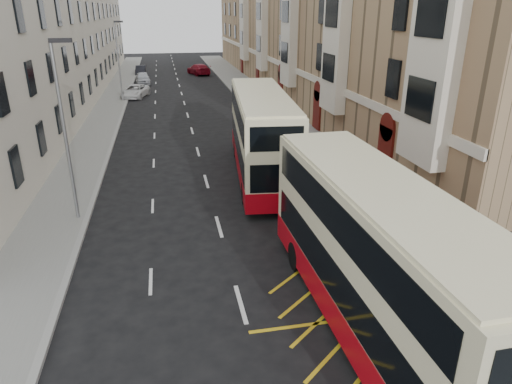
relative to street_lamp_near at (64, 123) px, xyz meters
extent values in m
cube|color=slate|center=(14.35, 18.00, -4.56)|extent=(4.00, 120.00, 0.15)
cube|color=slate|center=(-1.15, 18.00, -4.56)|extent=(3.00, 120.00, 0.15)
cube|color=gray|center=(12.35, 18.00, -4.56)|extent=(0.25, 120.00, 0.15)
cube|color=gray|center=(0.35, 18.00, -4.56)|extent=(0.25, 120.00, 0.15)
cube|color=#9D7F5B|center=(21.35, 33.50, 2.86)|extent=(10.00, 79.00, 15.00)
cube|color=silver|center=(16.32, 33.50, -0.64)|extent=(0.18, 79.00, 0.50)
cube|color=silver|center=(16.00, -2.00, 2.86)|extent=(0.80, 3.20, 10.00)
cube|color=silver|center=(16.00, 10.00, 2.86)|extent=(0.80, 3.20, 10.00)
cube|color=silver|center=(16.00, 22.00, 2.86)|extent=(0.80, 3.20, 10.00)
cube|color=silver|center=(16.00, 34.00, 2.86)|extent=(0.80, 3.20, 10.00)
cube|color=silver|center=(16.00, 46.00, 2.86)|extent=(0.80, 3.20, 10.00)
cube|color=#4E0F0A|center=(16.30, 2.00, -2.94)|extent=(0.20, 1.60, 3.00)
cube|color=#4E0F0A|center=(16.30, 14.00, -2.94)|extent=(0.20, 1.60, 3.00)
cube|color=#4E0F0A|center=(16.30, 26.00, -2.94)|extent=(0.20, 1.60, 3.00)
cube|color=#4E0F0A|center=(16.30, 38.00, -2.94)|extent=(0.20, 1.60, 3.00)
cube|color=#4E0F0A|center=(16.30, 50.00, -2.94)|extent=(0.20, 1.60, 3.00)
cube|color=beige|center=(-7.15, 33.50, 1.86)|extent=(9.00, 79.00, 13.00)
cube|color=black|center=(13.91, -10.10, -3.19)|extent=(0.08, 0.08, 2.60)
cylinder|color=red|center=(12.60, -9.50, -3.99)|extent=(0.06, 0.06, 1.00)
cylinder|color=red|center=(12.60, -6.25, -3.99)|extent=(0.06, 0.06, 1.00)
cylinder|color=red|center=(12.60, -3.00, -3.99)|extent=(0.06, 0.06, 1.00)
cube|color=red|center=(12.60, -6.25, -3.51)|extent=(0.05, 6.50, 0.06)
cube|color=red|center=(12.60, -6.25, -3.94)|extent=(0.05, 6.50, 0.06)
cylinder|color=slate|center=(-0.05, 0.00, -0.49)|extent=(0.16, 0.16, 8.00)
cube|color=black|center=(0.35, 0.00, 3.41)|extent=(0.90, 0.18, 0.18)
cylinder|color=slate|center=(-0.05, 30.00, -0.49)|extent=(0.16, 0.16, 8.00)
cube|color=black|center=(0.35, 30.00, 3.41)|extent=(0.90, 0.18, 0.18)
cube|color=beige|center=(10.07, -9.98, -2.11)|extent=(2.91, 12.00, 4.30)
cube|color=#AE0611|center=(10.07, -9.98, -3.77)|extent=(2.94, 12.04, 0.98)
cube|color=black|center=(10.07, -9.98, -2.62)|extent=(2.93, 11.05, 1.20)
cube|color=black|center=(10.07, -9.98, -0.78)|extent=(2.93, 11.05, 1.09)
cube|color=beige|center=(10.07, -9.98, 0.08)|extent=(2.79, 11.52, 0.13)
cube|color=black|center=(9.98, -4.02, -2.57)|extent=(2.31, 0.12, 1.41)
cube|color=black|center=(9.98, -4.02, -0.34)|extent=(1.90, 0.12, 0.49)
cylinder|color=black|center=(8.79, -6.17, -4.09)|extent=(0.32, 1.09, 1.09)
cylinder|color=black|center=(11.24, -6.13, -4.09)|extent=(0.32, 1.09, 1.09)
cube|color=beige|center=(9.64, 4.17, -2.04)|extent=(4.03, 12.51, 4.41)
cube|color=#AE0611|center=(9.64, 4.17, -3.74)|extent=(4.07, 12.55, 1.01)
cube|color=black|center=(9.64, 4.17, -2.57)|extent=(3.98, 11.54, 1.23)
cube|color=black|center=(9.64, 4.17, -0.67)|extent=(3.98, 11.54, 1.12)
cube|color=beige|center=(9.64, 4.17, 0.21)|extent=(3.87, 12.01, 0.13)
cube|color=black|center=(10.27, 10.26, -2.51)|extent=(2.37, 0.33, 1.45)
cube|color=black|center=(10.27, 10.26, -0.22)|extent=(1.95, 0.29, 0.50)
cube|color=black|center=(9.02, -1.92, -2.51)|extent=(2.37, 0.33, 1.34)
cylinder|color=black|center=(8.79, 8.21, -4.08)|extent=(0.43, 1.14, 1.12)
cylinder|color=black|center=(11.30, 7.96, -4.08)|extent=(0.43, 1.14, 1.12)
cylinder|color=black|center=(7.99, 0.39, -4.08)|extent=(0.43, 1.14, 1.12)
cylinder|color=black|center=(10.50, 0.13, -4.08)|extent=(0.43, 1.14, 1.12)
imported|color=black|center=(12.74, -11.95, -3.69)|extent=(0.65, 0.50, 1.58)
imported|color=black|center=(15.45, -7.44, -3.53)|extent=(1.14, 1.03, 1.92)
imported|color=black|center=(12.70, -8.22, -3.66)|extent=(1.00, 0.92, 1.64)
imported|color=silver|center=(1.15, 32.43, -3.95)|extent=(3.47, 5.35, 1.37)
imported|color=#ACB0B5|center=(1.73, 42.12, -3.86)|extent=(2.20, 4.68, 1.55)
imported|color=black|center=(1.15, 51.76, -3.97)|extent=(1.51, 4.09, 1.34)
imported|color=maroon|center=(9.72, 50.18, -3.84)|extent=(3.62, 5.86, 1.58)
camera|label=1|loc=(4.33, -20.70, 4.61)|focal=32.00mm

